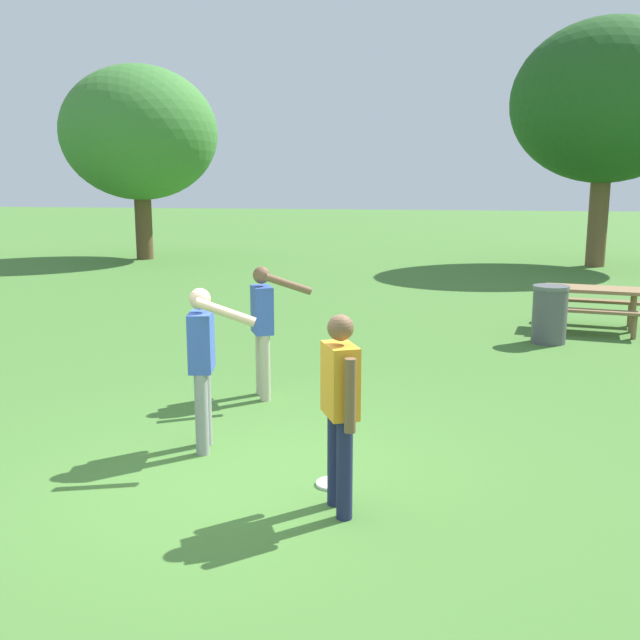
# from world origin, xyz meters

# --- Properties ---
(ground_plane) EXTENTS (120.00, 120.00, 0.00)m
(ground_plane) POSITION_xyz_m (0.00, 0.00, 0.00)
(ground_plane) COLOR #447530
(person_thrower) EXTENTS (0.82, 0.56, 1.64)m
(person_thrower) POSITION_xyz_m (-0.37, 2.42, 0.96)
(person_thrower) COLOR #B7AD93
(person_thrower) RESTS_ON ground
(person_catcher) EXTENTS (0.36, 0.56, 1.64)m
(person_catcher) POSITION_xyz_m (1.05, -0.51, 0.94)
(person_catcher) COLOR #1E234C
(person_catcher) RESTS_ON ground
(person_bystander) EXTENTS (0.76, 0.60, 1.64)m
(person_bystander) POSITION_xyz_m (-0.49, 0.60, 0.96)
(person_bystander) COLOR gray
(person_bystander) RESTS_ON ground
(frisbee) EXTENTS (0.28, 0.28, 0.03)m
(frisbee) POSITION_xyz_m (0.90, -0.02, 0.01)
(frisbee) COLOR white
(frisbee) RESTS_ON ground
(picnic_table_near) EXTENTS (1.91, 1.68, 0.77)m
(picnic_table_near) POSITION_xyz_m (4.40, 7.47, 0.56)
(picnic_table_near) COLOR olive
(picnic_table_near) RESTS_ON ground
(trash_can_beside_table) EXTENTS (0.59, 0.59, 0.96)m
(trash_can_beside_table) POSITION_xyz_m (3.50, 6.23, 0.48)
(trash_can_beside_table) COLOR #515156
(trash_can_beside_table) RESTS_ON ground
(tree_tall_left) EXTENTS (5.16, 5.16, 6.38)m
(tree_tall_left) POSITION_xyz_m (-8.49, 17.10, 4.17)
(tree_tall_left) COLOR brown
(tree_tall_left) RESTS_ON ground
(tree_broad_center) EXTENTS (5.69, 5.69, 7.40)m
(tree_broad_center) POSITION_xyz_m (6.28, 17.71, 4.96)
(tree_broad_center) COLOR brown
(tree_broad_center) RESTS_ON ground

